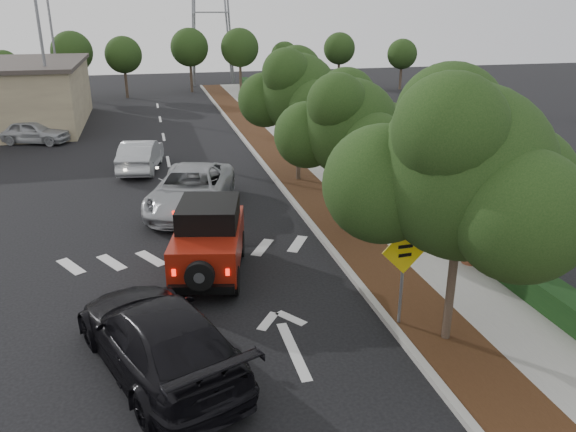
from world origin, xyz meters
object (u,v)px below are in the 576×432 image
object	(u,v)px
red_jeep	(209,237)
black_suv_oncoming	(158,337)
speed_hump_sign	(404,262)
silver_suv_ahead	(191,189)

from	to	relation	value
red_jeep	black_suv_oncoming	size ratio (longest dim) A/B	0.78
red_jeep	speed_hump_sign	world-z (taller)	speed_hump_sign
black_suv_oncoming	silver_suv_ahead	bearing A→B (deg)	-119.67
red_jeep	silver_suv_ahead	bearing A→B (deg)	103.58
silver_suv_ahead	speed_hump_sign	bearing A→B (deg)	-50.39
silver_suv_ahead	speed_hump_sign	world-z (taller)	speed_hump_sign
silver_suv_ahead	black_suv_oncoming	size ratio (longest dim) A/B	1.06
red_jeep	black_suv_oncoming	distance (m)	4.93
red_jeep	black_suv_oncoming	world-z (taller)	red_jeep
black_suv_oncoming	speed_hump_sign	world-z (taller)	speed_hump_sign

